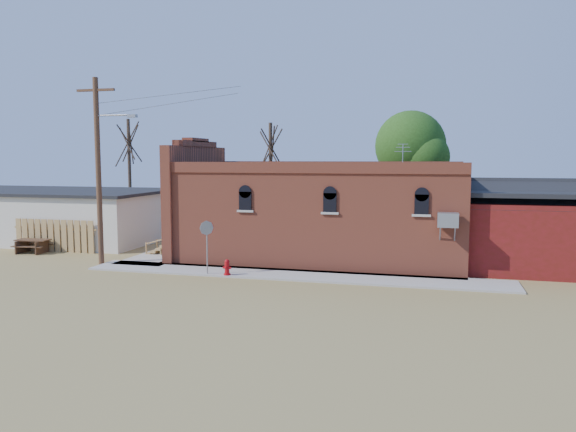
% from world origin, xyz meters
% --- Properties ---
extents(ground, '(120.00, 120.00, 0.00)m').
position_xyz_m(ground, '(0.00, 0.00, 0.00)').
color(ground, olive).
rests_on(ground, ground).
extents(sidewalk_south, '(19.00, 2.20, 0.08)m').
position_xyz_m(sidewalk_south, '(1.50, 0.90, 0.04)').
color(sidewalk_south, '#9E9991').
rests_on(sidewalk_south, ground).
extents(sidewalk_west, '(2.60, 10.00, 0.08)m').
position_xyz_m(sidewalk_west, '(-6.30, 6.00, 0.04)').
color(sidewalk_west, '#9E9991').
rests_on(sidewalk_west, ground).
extents(brick_bar, '(16.40, 7.97, 6.30)m').
position_xyz_m(brick_bar, '(1.64, 5.49, 2.34)').
color(brick_bar, '#B85238').
rests_on(brick_bar, ground).
extents(red_shed, '(5.40, 6.40, 4.30)m').
position_xyz_m(red_shed, '(11.50, 5.50, 2.27)').
color(red_shed, '#58170F').
rests_on(red_shed, ground).
extents(storage_building, '(20.40, 8.40, 3.17)m').
position_xyz_m(storage_building, '(-19.00, 8.00, 1.60)').
color(storage_building, silver).
rests_on(storage_building, ground).
extents(wood_fence, '(5.20, 0.10, 1.80)m').
position_xyz_m(wood_fence, '(-12.80, 3.80, 0.90)').
color(wood_fence, '#A8804C').
rests_on(wood_fence, ground).
extents(utility_pole, '(3.12, 0.26, 9.00)m').
position_xyz_m(utility_pole, '(-8.14, 1.20, 4.77)').
color(utility_pole, '#4A2F1D').
rests_on(utility_pole, ground).
extents(tree_bare_near, '(2.80, 2.80, 7.65)m').
position_xyz_m(tree_bare_near, '(-3.00, 13.00, 5.96)').
color(tree_bare_near, '#4A382A').
rests_on(tree_bare_near, ground).
extents(tree_bare_far, '(2.80, 2.80, 8.16)m').
position_xyz_m(tree_bare_far, '(-14.00, 14.00, 6.36)').
color(tree_bare_far, '#4A382A').
rests_on(tree_bare_far, ground).
extents(tree_leafy, '(4.40, 4.40, 8.15)m').
position_xyz_m(tree_leafy, '(6.00, 13.50, 5.93)').
color(tree_leafy, '#4A382A').
rests_on(tree_leafy, ground).
extents(fire_hydrant, '(0.38, 0.35, 0.69)m').
position_xyz_m(fire_hydrant, '(-1.19, -0.00, 0.42)').
color(fire_hydrant, '#A5090E').
rests_on(fire_hydrant, sidewalk_south).
extents(stop_sign, '(0.47, 0.52, 2.38)m').
position_xyz_m(stop_sign, '(-2.12, 0.00, 1.91)').
color(stop_sign, gray).
rests_on(stop_sign, sidewalk_south).
extents(trash_barrel, '(0.59, 0.59, 0.77)m').
position_xyz_m(trash_barrel, '(-5.30, 3.29, 0.47)').
color(trash_barrel, navy).
rests_on(trash_barrel, sidewalk_west).
extents(picnic_table, '(1.89, 1.49, 0.75)m').
position_xyz_m(picnic_table, '(-13.73, 3.20, 0.49)').
color(picnic_table, '#4C301E').
rests_on(picnic_table, ground).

